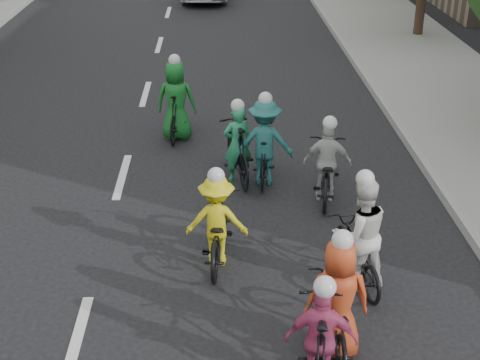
{
  "coord_description": "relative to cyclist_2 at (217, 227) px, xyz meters",
  "views": [
    {
      "loc": [
        1.89,
        -6.91,
        5.74
      ],
      "look_at": [
        2.24,
        2.72,
        1.0
      ],
      "focal_mm": 50.0,
      "sensor_mm": 36.0,
      "label": 1
    }
  ],
  "objects": [
    {
      "name": "ground",
      "position": [
        -1.86,
        -1.93,
        -0.59
      ],
      "size": [
        120.0,
        120.0,
        0.0
      ],
      "primitive_type": "plane",
      "color": "black",
      "rests_on": "ground"
    },
    {
      "name": "sidewalk_right",
      "position": [
        6.14,
        8.07,
        -0.52
      ],
      "size": [
        4.0,
        80.0,
        0.15
      ],
      "primitive_type": "cube",
      "color": "gray",
      "rests_on": "ground"
    },
    {
      "name": "curb_right",
      "position": [
        4.19,
        8.07,
        -0.5
      ],
      "size": [
        0.18,
        80.0,
        0.18
      ],
      "primitive_type": "cube",
      "color": "#999993",
      "rests_on": "ground"
    },
    {
      "name": "cyclist_2",
      "position": [
        0.0,
        0.0,
        0.0
      ],
      "size": [
        1.0,
        1.92,
        1.62
      ],
      "rotation": [
        0.0,
        0.0,
        3.05
      ],
      "color": "black",
      "rests_on": "ground"
    },
    {
      "name": "cyclist_3",
      "position": [
        1.19,
        -2.74,
        0.01
      ],
      "size": [
        0.87,
        1.87,
        1.57
      ],
      "rotation": [
        0.0,
        0.0,
        3.02
      ],
      "color": "black",
      "rests_on": "ground"
    },
    {
      "name": "cyclist_4",
      "position": [
        1.48,
        -2.13,
        0.02
      ],
      "size": [
        0.81,
        1.74,
        1.79
      ],
      "rotation": [
        0.0,
        0.0,
        3.12
      ],
      "color": "black",
      "rests_on": "ground"
    },
    {
      "name": "cyclist_5",
      "position": [
        0.41,
        2.92,
        0.03
      ],
      "size": [
        0.86,
        1.97,
        1.65
      ],
      "rotation": [
        0.0,
        0.0,
        3.31
      ],
      "color": "black",
      "rests_on": "ground"
    },
    {
      "name": "cyclist_6",
      "position": [
        2.04,
        -0.66,
        0.07
      ],
      "size": [
        0.94,
        1.8,
        1.86
      ],
      "rotation": [
        0.0,
        0.0,
        3.33
      ],
      "color": "black",
      "rests_on": "ground"
    },
    {
      "name": "cyclist_7",
      "position": [
        0.91,
        2.72,
        0.12
      ],
      "size": [
        1.15,
        1.6,
        1.84
      ],
      "rotation": [
        0.0,
        0.0,
        3.03
      ],
      "color": "black",
      "rests_on": "ground"
    },
    {
      "name": "cyclist_8",
      "position": [
        2.0,
        2.05,
        -0.02
      ],
      "size": [
        0.97,
        1.97,
        1.62
      ],
      "rotation": [
        0.0,
        0.0,
        2.97
      ],
      "color": "black",
      "rests_on": "ground"
    },
    {
      "name": "cyclist_9",
      "position": [
        -0.86,
        5.06,
        0.11
      ],
      "size": [
        0.92,
        1.81,
        1.91
      ],
      "rotation": [
        0.0,
        0.0,
        3.02
      ],
      "color": "black",
      "rests_on": "ground"
    }
  ]
}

